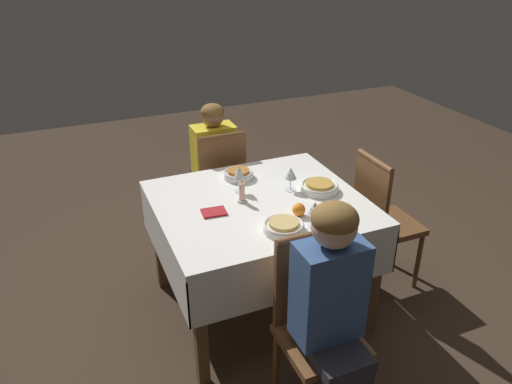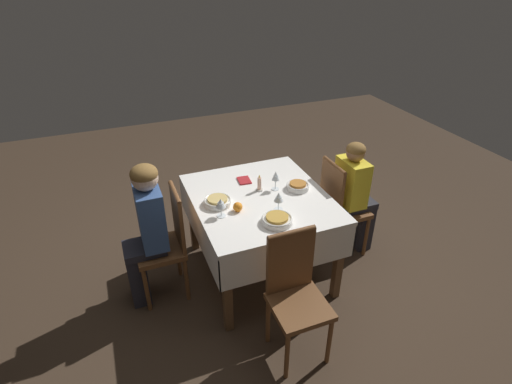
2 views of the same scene
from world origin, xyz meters
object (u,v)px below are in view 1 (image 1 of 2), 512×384
(wine_glass_south, at_px, (239,173))
(orange_fruit, at_px, (299,210))
(person_child_yellow, at_px, (212,166))
(chair_north, at_px, (315,320))
(chair_west, at_px, (381,217))
(person_adult_denim, at_px, (333,313))
(napkin_red_folded, at_px, (214,212))
(wine_glass_west, at_px, (291,174))
(bowl_north, at_px, (284,226))
(bowl_west, at_px, (319,187))
(bowl_south, at_px, (239,174))
(candle_centerpiece, at_px, (242,194))
(wine_glass_north, at_px, (315,209))
(chair_south, at_px, (219,185))
(dining_table, at_px, (259,217))

(wine_glass_south, distance_m, orange_fruit, 0.44)
(person_child_yellow, bearing_deg, chair_north, 88.25)
(wine_glass_south, bearing_deg, orange_fruit, 116.15)
(chair_west, relative_size, person_adult_denim, 0.80)
(napkin_red_folded, bearing_deg, chair_north, 108.57)
(chair_west, distance_m, wine_glass_west, 0.70)
(bowl_north, bearing_deg, bowl_west, -140.35)
(bowl_south, distance_m, candle_centerpiece, 0.32)
(bowl_west, bearing_deg, wine_glass_north, 56.56)
(napkin_red_folded, bearing_deg, chair_south, -110.58)
(chair_north, relative_size, chair_west, 1.00)
(dining_table, height_order, person_adult_denim, person_adult_denim)
(bowl_north, relative_size, wine_glass_north, 1.45)
(bowl_south, bearing_deg, chair_west, 153.31)
(dining_table, relative_size, wine_glass_north, 7.98)
(dining_table, bearing_deg, chair_west, 174.75)
(bowl_north, bearing_deg, person_child_yellow, -91.11)
(chair_west, relative_size, bowl_north, 4.40)
(chair_north, xyz_separation_m, chair_west, (-0.86, -0.68, 0.00))
(bowl_west, xyz_separation_m, napkin_red_folded, (0.66, 0.01, -0.02))
(chair_north, relative_size, bowl_west, 4.19)
(person_adult_denim, xyz_separation_m, wine_glass_north, (-0.19, -0.53, 0.20))
(orange_fruit, bearing_deg, chair_north, 71.87)
(wine_glass_north, bearing_deg, dining_table, -67.78)
(dining_table, height_order, chair_north, chair_north)
(chair_south, bearing_deg, wine_glass_north, 97.07)
(person_child_yellow, bearing_deg, person_adult_denim, 88.39)
(dining_table, xyz_separation_m, chair_north, (0.04, 0.76, -0.14))
(chair_north, distance_m, wine_glass_west, 0.93)
(person_adult_denim, relative_size, napkin_red_folded, 8.40)
(person_child_yellow, xyz_separation_m, wine_glass_west, (-0.21, 0.85, 0.27))
(chair_north, height_order, wine_glass_west, chair_north)
(wine_glass_south, height_order, bowl_west, wine_glass_south)
(chair_north, xyz_separation_m, orange_fruit, (-0.17, -0.52, 0.28))
(chair_west, height_order, wine_glass_north, chair_west)
(bowl_north, xyz_separation_m, wine_glass_south, (0.05, -0.51, 0.09))
(bowl_south, height_order, candle_centerpiece, candle_centerpiece)
(chair_south, relative_size, orange_fruit, 13.01)
(bowl_west, bearing_deg, napkin_red_folded, 0.79)
(napkin_red_folded, bearing_deg, orange_fruit, 154.05)
(bowl_west, bearing_deg, chair_west, 172.90)
(dining_table, bearing_deg, orange_fruit, 119.52)
(dining_table, height_order, napkin_red_folded, napkin_red_folded)
(wine_glass_north, height_order, wine_glass_south, wine_glass_south)
(person_adult_denim, xyz_separation_m, bowl_west, (-0.42, -0.88, 0.12))
(wine_glass_south, bearing_deg, bowl_west, 157.58)
(chair_north, relative_size, bowl_north, 4.40)
(chair_north, relative_size, orange_fruit, 13.01)
(person_child_yellow, xyz_separation_m, wine_glass_north, (-0.14, 1.27, 0.27))
(chair_west, xyz_separation_m, napkin_red_folded, (1.10, -0.05, 0.25))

